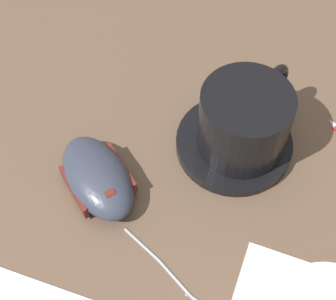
{
  "coord_description": "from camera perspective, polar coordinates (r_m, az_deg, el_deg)",
  "views": [
    {
      "loc": [
        0.04,
        -0.2,
        0.46
      ],
      "look_at": [
        -0.07,
        0.06,
        0.03
      ],
      "focal_mm": 55.0,
      "sensor_mm": 36.0,
      "label": 1
    }
  ],
  "objects": [
    {
      "name": "coffee_cup",
      "position": [
        0.51,
        8.56,
        3.33
      ],
      "size": [
        0.09,
        0.12,
        0.07
      ],
      "color": "black",
      "rests_on": "saucer"
    },
    {
      "name": "saucer",
      "position": [
        0.55,
        7.3,
        0.72
      ],
      "size": [
        0.12,
        0.12,
        0.01
      ],
      "primitive_type": "cylinder",
      "color": "black",
      "rests_on": "ground"
    },
    {
      "name": "computer_mouse",
      "position": [
        0.51,
        -7.81,
        -3.02
      ],
      "size": [
        0.12,
        0.11,
        0.04
      ],
      "color": "#2D3342",
      "rests_on": "ground"
    },
    {
      "name": "ground_plane",
      "position": [
        0.5,
        4.82,
        -9.76
      ],
      "size": [
        3.0,
        3.0,
        0.0
      ],
      "primitive_type": "plane",
      "color": "brown"
    }
  ]
}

